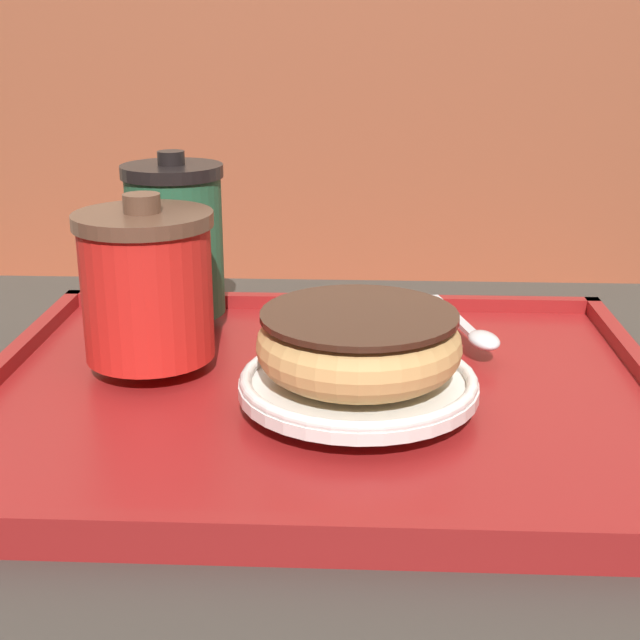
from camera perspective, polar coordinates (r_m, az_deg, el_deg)
The scene contains 8 objects.
booth_bench at distance 1.58m, azimuth -4.21°, elevation -5.68°, with size 1.41×0.44×1.00m.
cafe_table at distance 0.70m, azimuth -1.48°, elevation -17.05°, with size 1.01×0.66×0.71m.
serving_tray at distance 0.62m, azimuth -0.00°, elevation -4.96°, with size 0.47×0.39×0.02m.
coffee_cup_front at distance 0.65m, azimuth -11.02°, elevation 2.25°, with size 0.10×0.10×0.12m.
coffee_cup_rear at distance 0.74m, azimuth -9.24°, elevation 5.15°, with size 0.08×0.08×0.13m.
plate_with_chocolate_donut at distance 0.58m, azimuth 2.46°, elevation -4.03°, with size 0.16×0.16×0.01m.
donut_chocolate_glazed at distance 0.57m, azimuth 2.50°, elevation -1.45°, with size 0.13×0.13×0.04m.
spoon at distance 0.69m, azimuth 9.87°, elevation -0.81°, with size 0.05×0.14×0.01m.
Camera 1 is at (0.04, -0.56, 0.97)m, focal length 50.00 mm.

